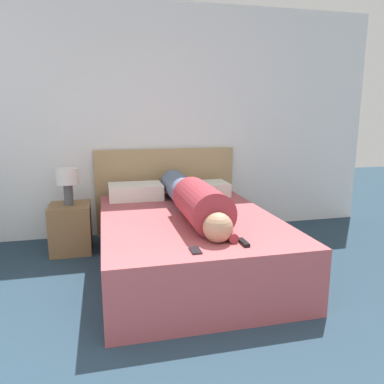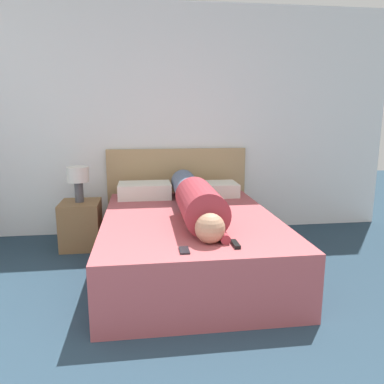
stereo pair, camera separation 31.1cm
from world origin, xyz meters
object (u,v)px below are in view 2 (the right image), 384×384
at_px(bed, 190,243).
at_px(pillow_near_headboard, 145,190).
at_px(pillow_second, 213,189).
at_px(cell_phone, 184,250).
at_px(person_lying, 195,199).
at_px(nightstand, 81,224).
at_px(table_lamp, 78,177).
at_px(tv_remote, 235,244).

xyz_separation_m(bed, pillow_near_headboard, (-0.39, 0.81, 0.33)).
height_order(pillow_second, cell_phone, pillow_second).
bearing_deg(pillow_near_headboard, bed, -64.43).
relative_size(bed, person_lying, 1.14).
distance_m(nightstand, pillow_near_headboard, 0.76).
distance_m(person_lying, pillow_second, 0.85).
height_order(bed, table_lamp, table_lamp).
distance_m(pillow_near_headboard, cell_phone, 1.69).
height_order(table_lamp, cell_phone, table_lamp).
xyz_separation_m(pillow_near_headboard, cell_phone, (0.24, -1.67, -0.07)).
bearing_deg(tv_remote, pillow_second, 84.73).
bearing_deg(cell_phone, pillow_second, 73.04).
bearing_deg(table_lamp, pillow_second, 3.02).
xyz_separation_m(nightstand, tv_remote, (1.28, -1.54, 0.27)).
distance_m(bed, table_lamp, 1.38).
xyz_separation_m(bed, pillow_second, (0.36, 0.81, 0.32)).
distance_m(bed, cell_phone, 0.91).
xyz_separation_m(person_lying, pillow_second, (0.31, 0.78, -0.08)).
bearing_deg(pillow_second, bed, -114.15).
relative_size(person_lying, pillow_second, 3.43).
height_order(bed, person_lying, person_lying).
height_order(pillow_near_headboard, cell_phone, pillow_near_headboard).
height_order(tv_remote, cell_phone, tv_remote).
distance_m(bed, person_lying, 0.40).
height_order(table_lamp, person_lying, table_lamp).
bearing_deg(bed, person_lying, 25.83).
bearing_deg(cell_phone, nightstand, 119.93).
height_order(bed, pillow_near_headboard, pillow_near_headboard).
bearing_deg(tv_remote, pillow_near_headboard, 110.47).
relative_size(pillow_second, cell_phone, 4.08).
bearing_deg(pillow_second, pillow_near_headboard, -180.00).
relative_size(tv_remote, cell_phone, 1.15).
bearing_deg(table_lamp, bed, -34.62).
bearing_deg(bed, cell_phone, -99.64).
bearing_deg(pillow_near_headboard, pillow_second, 0.00).
relative_size(nightstand, pillow_near_headboard, 0.88).
xyz_separation_m(table_lamp, pillow_near_headboard, (0.68, 0.08, -0.17)).
distance_m(person_lying, tv_remote, 0.85).
xyz_separation_m(bed, person_lying, (0.05, 0.02, 0.40)).
height_order(nightstand, tv_remote, tv_remote).
xyz_separation_m(person_lying, cell_phone, (-0.20, -0.88, -0.14)).
bearing_deg(nightstand, tv_remote, -50.26).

